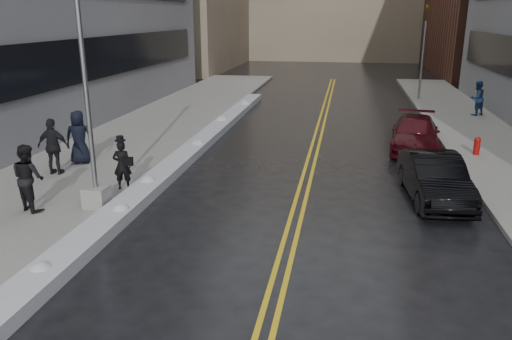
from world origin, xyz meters
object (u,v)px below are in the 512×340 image
at_px(fire_hydrant, 477,145).
at_px(pedestrian_b, 28,178).
at_px(pedestrian_east, 477,98).
at_px(traffic_signal, 423,49).
at_px(lamppost, 90,127).
at_px(pedestrian_c, 79,137).
at_px(pedestrian_d, 54,147).
at_px(car_maroon, 415,134).
at_px(car_black, 435,178).
at_px(pedestrian_fedora, 122,165).

distance_m(fire_hydrant, pedestrian_b, 16.45).
bearing_deg(pedestrian_east, traffic_signal, -100.74).
height_order(lamppost, pedestrian_c, lamppost).
distance_m(traffic_signal, pedestrian_d, 24.41).
distance_m(pedestrian_c, pedestrian_d, 1.39).
distance_m(lamppost, pedestrian_c, 5.05).
bearing_deg(lamppost, pedestrian_b, -162.25).
relative_size(traffic_signal, pedestrian_c, 2.97).
relative_size(pedestrian_b, pedestrian_d, 0.98).
bearing_deg(lamppost, fire_hydrant, 33.04).
relative_size(pedestrian_d, car_maroon, 0.42).
height_order(fire_hydrant, traffic_signal, traffic_signal).
bearing_deg(pedestrian_d, lamppost, 134.99).
height_order(pedestrian_b, car_black, pedestrian_b).
bearing_deg(car_maroon, pedestrian_b, -134.08).
bearing_deg(lamppost, pedestrian_d, 137.63).
distance_m(lamppost, car_black, 10.39).
height_order(fire_hydrant, pedestrian_c, pedestrian_c).
xyz_separation_m(lamppost, fire_hydrant, (12.30, 8.00, -1.98)).
distance_m(traffic_signal, pedestrian_c, 23.21).
height_order(fire_hydrant, pedestrian_d, pedestrian_d).
xyz_separation_m(lamppost, car_black, (9.86, 2.74, -1.82)).
xyz_separation_m(traffic_signal, pedestrian_fedora, (-11.70, -20.40, -2.46)).
height_order(pedestrian_d, car_black, pedestrian_d).
xyz_separation_m(pedestrian_b, pedestrian_d, (-1.18, 3.22, 0.02)).
xyz_separation_m(pedestrian_fedora, car_black, (9.76, 1.14, -0.23)).
bearing_deg(pedestrian_c, pedestrian_fedora, 120.52).
bearing_deg(pedestrian_east, lamppost, 14.50).
bearing_deg(fire_hydrant, lamppost, -146.96).
xyz_separation_m(fire_hydrant, car_maroon, (-2.29, 0.99, 0.14)).
height_order(lamppost, pedestrian_d, lamppost).
height_order(lamppost, pedestrian_east, lamppost).
relative_size(fire_hydrant, car_maroon, 0.15).
distance_m(fire_hydrant, car_black, 5.80).
relative_size(fire_hydrant, pedestrian_d, 0.37).
xyz_separation_m(pedestrian_fedora, car_maroon, (9.91, 7.38, -0.26)).
bearing_deg(pedestrian_b, pedestrian_fedora, -105.01).
xyz_separation_m(pedestrian_d, car_maroon, (12.93, 6.32, -0.45)).
bearing_deg(car_maroon, pedestrian_c, -151.89).
relative_size(lamppost, pedestrian_d, 3.85).
xyz_separation_m(lamppost, pedestrian_b, (-1.74, -0.56, -1.42)).
height_order(traffic_signal, pedestrian_c, traffic_signal).
height_order(lamppost, car_black, lamppost).
bearing_deg(car_black, fire_hydrant, 60.05).
relative_size(traffic_signal, pedestrian_b, 3.10).
distance_m(lamppost, pedestrian_east, 22.00).
distance_m(pedestrian_fedora, car_maroon, 12.36).
height_order(pedestrian_b, pedestrian_east, pedestrian_b).
xyz_separation_m(fire_hydrant, car_black, (-2.44, -5.26, 0.17)).
bearing_deg(fire_hydrant, pedestrian_c, -165.20).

